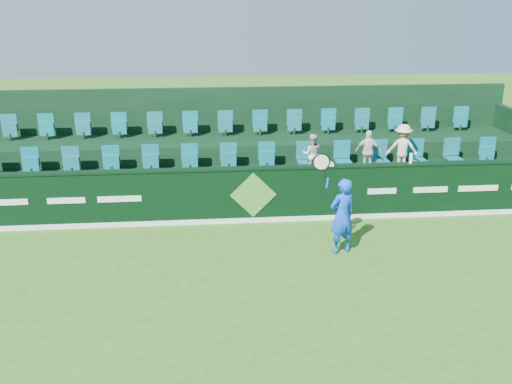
{
  "coord_description": "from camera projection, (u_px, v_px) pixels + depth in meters",
  "views": [
    {
      "loc": [
        -1.08,
        -8.7,
        5.15
      ],
      "look_at": [
        -0.03,
        2.8,
        1.15
      ],
      "focal_mm": 40.0,
      "sensor_mm": 36.0,
      "label": 1
    }
  ],
  "objects": [
    {
      "name": "spectator_right",
      "position": [
        402.0,
        148.0,
        14.66
      ],
      "size": [
        0.91,
        0.68,
        1.24
      ],
      "primitive_type": "imported",
      "rotation": [
        0.0,
        0.0,
        2.84
      ],
      "color": "beige",
      "rests_on": "stand_tier_front"
    },
    {
      "name": "towel",
      "position": [
        325.0,
        164.0,
        13.42
      ],
      "size": [
        0.38,
        0.25,
        0.06
      ],
      "primitive_type": "cube",
      "color": "silver",
      "rests_on": "sponsor_hoarding"
    },
    {
      "name": "tennis_player",
      "position": [
        342.0,
        215.0,
        11.8
      ],
      "size": [
        1.06,
        0.58,
        2.23
      ],
      "color": "blue",
      "rests_on": "ground"
    },
    {
      "name": "sponsor_hoarding",
      "position": [
        253.0,
        194.0,
        13.51
      ],
      "size": [
        16.0,
        0.25,
        1.35
      ],
      "color": "black",
      "rests_on": "ground"
    },
    {
      "name": "seat_row_back",
      "position": [
        243.0,
        126.0,
        16.31
      ],
      "size": [
        13.5,
        0.5,
        0.6
      ],
      "primitive_type": "cube",
      "color": "#14626C",
      "rests_on": "stand_tier_back"
    },
    {
      "name": "seat_row_front",
      "position": [
        248.0,
        160.0,
        14.78
      ],
      "size": [
        13.5,
        0.5,
        0.6
      ],
      "primitive_type": "cube",
      "color": "#14626C",
      "rests_on": "stand_tier_front"
    },
    {
      "name": "stand_tier_back",
      "position": [
        244.0,
        161.0,
        16.34
      ],
      "size": [
        16.0,
        1.8,
        1.3
      ],
      "primitive_type": "cube",
      "color": "black",
      "rests_on": "ground"
    },
    {
      "name": "spectator_left",
      "position": [
        312.0,
        154.0,
        14.49
      ],
      "size": [
        0.56,
        0.46,
        1.04
      ],
      "primitive_type": "imported",
      "rotation": [
        0.0,
        0.0,
        3.01
      ],
      "color": "beige",
      "rests_on": "stand_tier_front"
    },
    {
      "name": "ground",
      "position": [
        272.0,
        306.0,
        9.96
      ],
      "size": [
        60.0,
        60.0,
        0.0
      ],
      "primitive_type": "plane",
      "color": "#2C6618",
      "rests_on": "ground"
    },
    {
      "name": "spectator_middle",
      "position": [
        368.0,
        151.0,
        14.6
      ],
      "size": [
        0.7,
        0.47,
        1.11
      ],
      "primitive_type": "imported",
      "rotation": [
        0.0,
        0.0,
        2.8
      ],
      "color": "silver",
      "rests_on": "stand_tier_front"
    },
    {
      "name": "stand_tier_front",
      "position": [
        249.0,
        190.0,
        14.63
      ],
      "size": [
        16.0,
        2.0,
        0.8
      ],
      "primitive_type": "cube",
      "color": "black",
      "rests_on": "ground"
    },
    {
      "name": "stand_rear",
      "position": [
        243.0,
        138.0,
        16.57
      ],
      "size": [
        16.0,
        4.1,
        2.6
      ],
      "color": "black",
      "rests_on": "ground"
    },
    {
      "name": "drinks_bottle",
      "position": [
        411.0,
        158.0,
        13.57
      ],
      "size": [
        0.08,
        0.08,
        0.24
      ],
      "primitive_type": "cylinder",
      "color": "white",
      "rests_on": "sponsor_hoarding"
    }
  ]
}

